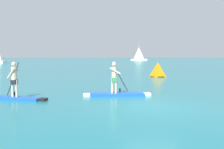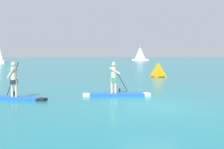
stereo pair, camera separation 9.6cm
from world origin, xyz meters
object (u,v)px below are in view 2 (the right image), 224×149
Objects in this scene: paddleboarder_near_left at (13,92)px; paddleboarder_mid_center at (116,90)px; sailboat_right_horizon at (140,59)px; race_marker_buoy at (158,70)px.

paddleboarder_near_left reaches higher than paddleboarder_mid_center.
paddleboarder_mid_center is 0.54× the size of sailboat_right_horizon.
sailboat_right_horizon is (18.97, 82.22, 0.37)m from paddleboarder_mid_center.
race_marker_buoy is (5.40, 10.90, 0.32)m from paddleboarder_mid_center.
paddleboarder_near_left is 0.51× the size of sailboat_right_horizon.
paddleboarder_mid_center is (5.01, 0.54, -0.04)m from paddleboarder_near_left.
sailboat_right_horizon reaches higher than paddleboarder_mid_center.
race_marker_buoy is 72.60m from sailboat_right_horizon.
race_marker_buoy is 0.26× the size of sailboat_right_horizon.
paddleboarder_near_left is at bearing -132.29° from race_marker_buoy.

